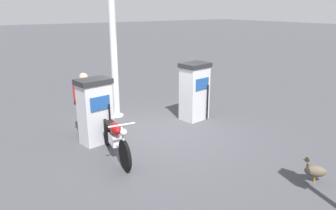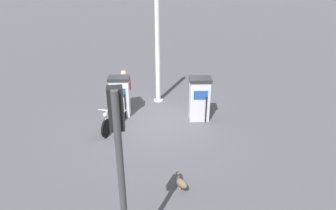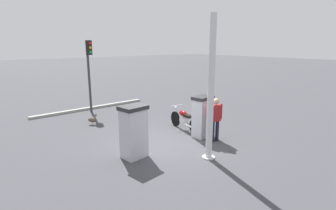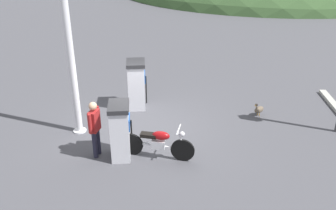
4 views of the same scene
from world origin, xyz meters
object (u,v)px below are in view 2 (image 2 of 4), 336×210
object	(u,v)px
fuel_pump_near	(120,96)
attendant_person	(124,87)
fuel_pump_far	(199,99)
wandering_duck	(181,183)
roadside_traffic_light	(120,155)
canopy_support_pole	(158,54)
motorcycle_near_pump	(114,116)

from	to	relation	value
fuel_pump_near	attendant_person	size ratio (longest dim) A/B	0.98
fuel_pump_far	wandering_duck	xyz separation A→B (m)	(4.12, -0.39, -0.62)
fuel_pump_far	roadside_traffic_light	xyz separation A→B (m)	(6.29, -1.30, 1.67)
wandering_duck	roadside_traffic_light	world-z (taller)	roadside_traffic_light
canopy_support_pole	motorcycle_near_pump	bearing A→B (deg)	-26.35
canopy_support_pole	roadside_traffic_light	bearing A→B (deg)	3.58
fuel_pump_far	canopy_support_pole	bearing A→B (deg)	-130.70
canopy_support_pole	fuel_pump_near	bearing A→B (deg)	-39.69
roadside_traffic_light	canopy_support_pole	bearing A→B (deg)	-176.42
wandering_duck	canopy_support_pole	bearing A→B (deg)	-166.11
fuel_pump_far	fuel_pump_near	bearing A→B (deg)	-90.00
fuel_pump_far	motorcycle_near_pump	world-z (taller)	fuel_pump_far
attendant_person	roadside_traffic_light	xyz separation A→B (m)	(6.97, 1.75, 1.60)
fuel_pump_far	canopy_support_pole	distance (m)	2.67
roadside_traffic_light	canopy_support_pole	world-z (taller)	canopy_support_pole
motorcycle_near_pump	wandering_duck	distance (m)	4.10
motorcycle_near_pump	attendant_person	world-z (taller)	attendant_person
motorcycle_near_pump	wandering_duck	world-z (taller)	motorcycle_near_pump
fuel_pump_far	roadside_traffic_light	world-z (taller)	roadside_traffic_light
fuel_pump_near	attendant_person	world-z (taller)	attendant_person
fuel_pump_near	fuel_pump_far	world-z (taller)	fuel_pump_far
attendant_person	wandering_duck	world-z (taller)	attendant_person
motorcycle_near_pump	fuel_pump_near	bearing A→B (deg)	-178.97
fuel_pump_near	canopy_support_pole	xyz separation A→B (m)	(-1.54, 1.28, 1.31)
fuel_pump_near	fuel_pump_far	distance (m)	3.06
wandering_duck	roadside_traffic_light	distance (m)	3.28
fuel_pump_near	motorcycle_near_pump	bearing A→B (deg)	1.03
roadside_traffic_light	wandering_duck	bearing A→B (deg)	157.27
fuel_pump_near	roadside_traffic_light	world-z (taller)	roadside_traffic_light
fuel_pump_far	canopy_support_pole	size ratio (longest dim) A/B	0.38
attendant_person	wandering_duck	bearing A→B (deg)	29.02
wandering_duck	canopy_support_pole	distance (m)	6.12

